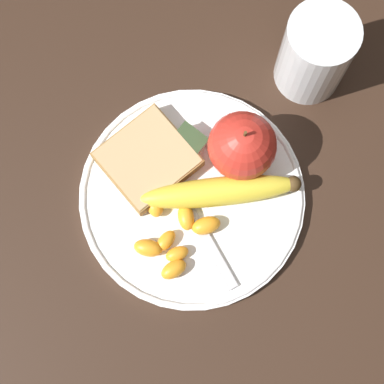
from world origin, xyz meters
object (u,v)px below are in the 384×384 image
object	(u,v)px
plate	(192,197)
apple	(242,146)
juice_glass	(315,55)
jam_packet	(186,147)
fork	(189,209)
banana	(220,192)
bread_slice	(147,160)

from	to	relation	value
plate	apple	distance (m)	0.09
juice_glass	jam_packet	distance (m)	0.18
juice_glass	apple	size ratio (longest dim) A/B	1.30
apple	fork	world-z (taller)	apple
apple	jam_packet	distance (m)	0.07
plate	apple	xyz separation A→B (m)	(0.07, -0.01, 0.04)
banana	jam_packet	distance (m)	0.07
bread_slice	jam_packet	size ratio (longest dim) A/B	2.55
plate	bread_slice	distance (m)	0.07
plate	apple	size ratio (longest dim) A/B	3.02
jam_packet	juice_glass	bearing A→B (deg)	-17.52
juice_glass	apple	bearing A→B (deg)	-179.76
jam_packet	fork	bearing A→B (deg)	-138.24
juice_glass	fork	bearing A→B (deg)	178.57
fork	juice_glass	bearing A→B (deg)	-68.88
fork	jam_packet	distance (m)	0.07
juice_glass	jam_packet	world-z (taller)	juice_glass
apple	bread_slice	world-z (taller)	apple
bread_slice	fork	world-z (taller)	bread_slice
fork	jam_packet	size ratio (longest dim) A/B	3.82
apple	jam_packet	xyz separation A→B (m)	(-0.03, 0.06, -0.03)
plate	bread_slice	size ratio (longest dim) A/B	2.34
bread_slice	fork	distance (m)	0.08
juice_glass	bread_slice	xyz separation A→B (m)	(-0.21, 0.08, -0.03)
bread_slice	plate	bearing A→B (deg)	-88.48
bread_slice	banana	bearing A→B (deg)	-75.92
juice_glass	bread_slice	world-z (taller)	juice_glass
juice_glass	fork	xyz separation A→B (m)	(-0.23, 0.01, -0.04)
banana	bread_slice	xyz separation A→B (m)	(-0.02, 0.09, -0.01)
banana	plate	bearing A→B (deg)	130.72
plate	fork	xyz separation A→B (m)	(-0.01, -0.01, 0.01)
banana	bread_slice	world-z (taller)	banana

